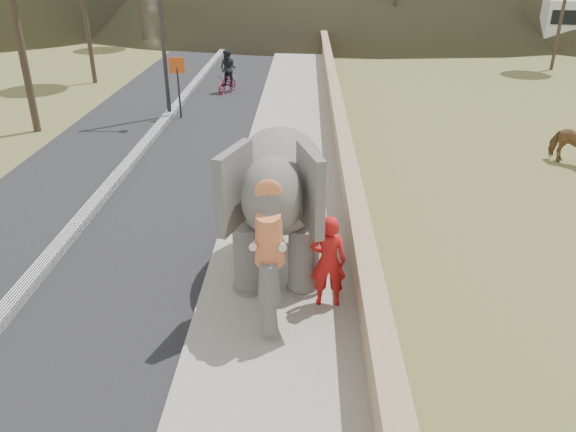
{
  "coord_description": "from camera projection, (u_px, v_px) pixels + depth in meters",
  "views": [
    {
      "loc": [
        0.5,
        -5.41,
        6.19
      ],
      "look_at": [
        0.2,
        3.97,
        1.7
      ],
      "focal_mm": 35.0,
      "sensor_mm": 36.0,
      "label": 1
    }
  ],
  "objects": [
    {
      "name": "motorcyclist",
      "position": [
        228.0,
        75.0,
        26.2
      ],
      "size": [
        1.12,
        1.68,
        1.98
      ],
      "color": "maroon",
      "rests_on": "ground"
    },
    {
      "name": "walkway",
      "position": [
        288.0,
        177.0,
        16.55
      ],
      "size": [
        3.0,
        120.0,
        0.15
      ],
      "primitive_type": "cube",
      "color": "#9E9687",
      "rests_on": "ground"
    },
    {
      "name": "road",
      "position": [
        120.0,
        177.0,
        16.72
      ],
      "size": [
        7.0,
        120.0,
        0.03
      ],
      "primitive_type": "cube",
      "color": "black",
      "rests_on": "ground"
    },
    {
      "name": "cow",
      "position": [
        575.0,
        144.0,
        17.39
      ],
      "size": [
        1.73,
        1.65,
        1.39
      ],
      "primitive_type": "imported",
      "rotation": [
        0.0,
        0.0,
        0.85
      ],
      "color": "brown",
      "rests_on": "ground"
    },
    {
      "name": "elephant_and_man",
      "position": [
        280.0,
        199.0,
        11.18
      ],
      "size": [
        2.39,
        4.26,
        3.06
      ],
      "color": "slate",
      "rests_on": "ground"
    },
    {
      "name": "median",
      "position": [
        120.0,
        174.0,
        16.67
      ],
      "size": [
        0.35,
        120.0,
        0.22
      ],
      "primitive_type": "cube",
      "color": "black",
      "rests_on": "ground"
    },
    {
      "name": "signboard",
      "position": [
        178.0,
        77.0,
        21.84
      ],
      "size": [
        0.6,
        0.08,
        2.4
      ],
      "color": "#2D2D33",
      "rests_on": "ground"
    },
    {
      "name": "parapet",
      "position": [
        344.0,
        163.0,
        16.29
      ],
      "size": [
        0.3,
        120.0,
        1.1
      ],
      "primitive_type": "cube",
      "color": "tan",
      "rests_on": "ground"
    }
  ]
}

